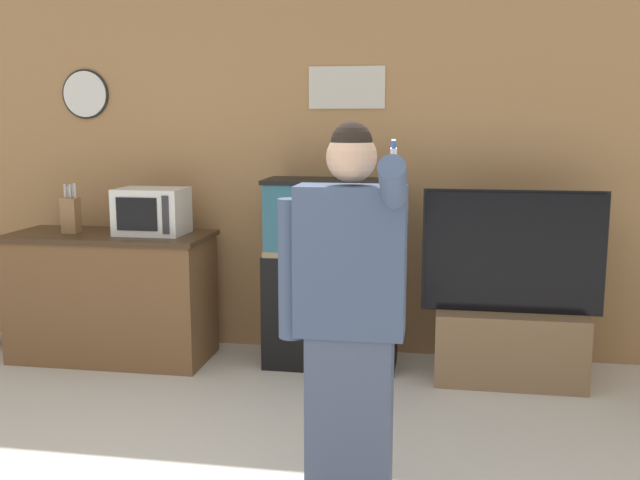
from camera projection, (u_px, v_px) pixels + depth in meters
The scene contains 7 objects.
wall_back_paneled at pixel (312, 174), 5.17m from camera, with size 10.00×0.08×2.60m.
counter_island at pixel (112, 296), 5.06m from camera, with size 1.42×0.63×0.90m.
microwave at pixel (152, 211), 4.94m from camera, with size 0.46×0.35×0.32m.
knife_block at pixel (71, 214), 4.99m from camera, with size 0.11×0.10×0.35m.
aquarium_on_stand at pixel (331, 273), 4.89m from camera, with size 0.90×0.43×1.30m.
tv_on_stand at pixel (510, 327), 4.59m from camera, with size 1.14×0.40×1.25m.
person_standing at pixel (348, 320), 2.92m from camera, with size 0.53×0.40×1.68m.
Camera 1 is at (0.91, -2.11, 1.67)m, focal length 40.00 mm.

